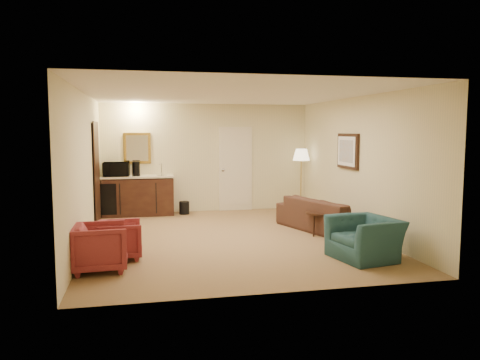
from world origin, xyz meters
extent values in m
plane|color=olive|center=(0.00, 0.00, 0.00)|extent=(6.00, 6.00, 0.00)
cube|color=beige|center=(0.00, 3.00, 1.30)|extent=(5.00, 0.02, 2.60)
cube|color=beige|center=(-2.50, 0.00, 1.30)|extent=(0.02, 6.00, 2.60)
cube|color=beige|center=(2.50, 0.00, 1.30)|extent=(0.02, 6.00, 2.60)
cube|color=white|center=(0.00, 0.00, 2.60)|extent=(5.00, 6.00, 0.02)
cube|color=beige|center=(0.70, 2.97, 1.02)|extent=(0.82, 0.06, 2.05)
cube|color=black|center=(-2.47, 1.70, 1.05)|extent=(0.06, 0.98, 2.10)
cube|color=gold|center=(-1.65, 2.97, 1.55)|extent=(0.62, 0.04, 0.72)
cube|color=black|center=(2.46, 0.40, 1.55)|extent=(0.06, 0.90, 0.70)
cube|color=#3D2213|center=(-1.65, 2.72, 0.46)|extent=(1.64, 0.58, 0.92)
imported|color=black|center=(1.95, 0.19, 0.43)|extent=(1.31, 2.28, 0.86)
imported|color=#1C4448|center=(1.75, -1.81, 0.43)|extent=(0.81, 1.08, 0.86)
imported|color=maroon|center=(-1.90, -1.02, 0.32)|extent=(0.61, 0.65, 0.64)
imported|color=maroon|center=(-2.15, -1.60, 0.37)|extent=(0.71, 0.75, 0.74)
cube|color=black|center=(1.80, -0.10, 0.22)|extent=(0.81, 0.60, 0.43)
cube|color=gold|center=(2.20, 2.40, 0.77)|extent=(0.51, 0.51, 1.53)
cylinder|color=black|center=(-0.60, 2.65, 0.15)|extent=(0.24, 0.24, 0.30)
imported|color=black|center=(-2.13, 2.72, 1.12)|extent=(0.59, 0.35, 0.39)
cylinder|color=black|center=(-1.68, 2.67, 1.08)|extent=(0.21, 0.21, 0.33)
camera|label=1|loc=(-1.56, -8.26, 1.95)|focal=35.00mm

